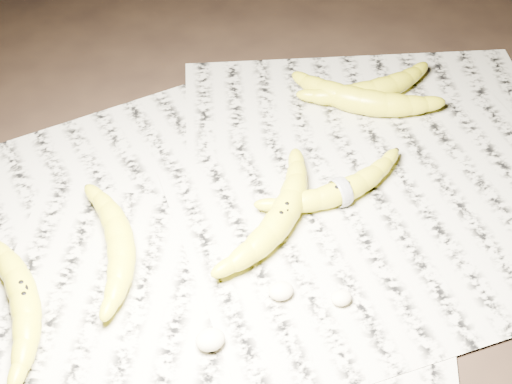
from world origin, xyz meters
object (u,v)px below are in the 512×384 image
object	(u,v)px
banana_taped	(341,190)
banana_upper_b	(362,99)
banana_left_a	(23,295)
banana_upper_a	(372,89)
banana_left_b	(120,241)
banana_center	(282,215)

from	to	relation	value
banana_taped	banana_upper_b	world-z (taller)	banana_upper_b
banana_left_a	banana_upper_a	bearing A→B (deg)	-72.41
banana_taped	banana_left_a	bearing A→B (deg)	176.68
banana_left_a	banana_upper_b	distance (m)	0.57
banana_taped	banana_upper_a	xyz separation A→B (m)	(0.14, 0.18, 0.00)
banana_left_b	banana_upper_b	size ratio (longest dim) A/B	0.94
banana_left_b	banana_upper_a	size ratio (longest dim) A/B	0.97
banana_left_a	banana_center	bearing A→B (deg)	-90.92
banana_center	banana_left_a	bearing A→B (deg)	138.41
banana_upper_b	banana_left_a	bearing A→B (deg)	-122.53
banana_upper_a	banana_upper_b	distance (m)	0.03
banana_taped	banana_center	bearing A→B (deg)	-176.35
banana_left_b	banana_upper_b	distance (m)	0.44
banana_left_a	banana_taped	xyz separation A→B (m)	(0.42, 0.02, -0.00)
banana_left_a	banana_taped	distance (m)	0.43
banana_upper_a	banana_center	bearing A→B (deg)	-138.98
banana_upper_b	banana_taped	bearing A→B (deg)	-86.61
banana_upper_a	banana_left_b	bearing A→B (deg)	-158.67
banana_upper_b	banana_center	bearing A→B (deg)	-100.65
banana_left_a	banana_center	distance (m)	0.33
banana_left_a	banana_center	world-z (taller)	banana_center
banana_upper_a	banana_upper_b	bearing A→B (deg)	-145.24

